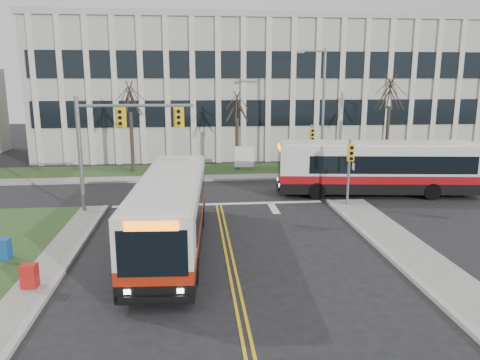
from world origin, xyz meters
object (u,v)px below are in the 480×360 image
Objects in this scene: directory_sign at (244,157)px; newspaper_box_red at (30,278)px; streetlight at (321,105)px; bus_cross at (377,169)px; newspaper_box_blue at (3,250)px; bus_main at (171,214)px.

newspaper_box_red is (-9.47, -19.88, -0.70)m from directory_sign.
streetlight is 9.68× the size of newspaper_box_red.
newspaper_box_blue is (-18.73, -9.07, -1.13)m from bus_cross.
bus_main is 6.01m from newspaper_box_red.
newspaper_box_blue is 3.39m from newspaper_box_red.
bus_cross is at bearing 38.58° from newspaper_box_red.
streetlight reaches higher than newspaper_box_blue.
bus_main is 14.68m from bus_cross.
newspaper_box_red is (-4.63, -3.68, -1.04)m from bus_main.
newspaper_box_blue is (-6.54, -0.88, -1.04)m from bus_main.
bus_main is at bearing 41.84° from newspaper_box_red.
newspaper_box_blue is at bearing -123.69° from directory_sign.
bus_cross is 20.84m from newspaper_box_blue.
directory_sign is 2.11× the size of newspaper_box_blue.
directory_sign is at bearing 60.14° from newspaper_box_blue.
directory_sign is (-5.53, 1.30, -4.02)m from streetlight.
streetlight is at bearing 58.23° from bus_main.
newspaper_box_red is at bearing -51.91° from newspaper_box_blue.
bus_cross is 12.68× the size of newspaper_box_red.
newspaper_box_blue is at bearing -169.29° from bus_main.
bus_cross is 12.68× the size of newspaper_box_blue.
newspaper_box_blue is (-16.91, -15.77, -4.72)m from streetlight.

